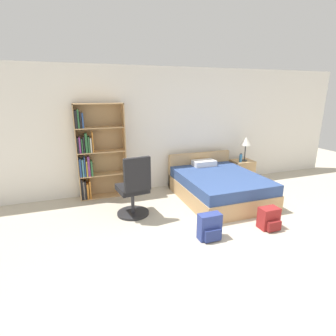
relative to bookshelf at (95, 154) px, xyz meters
name	(u,v)px	position (x,y,z in m)	size (l,w,h in m)	color
ground_plane	(254,271)	(1.56, -3.06, -0.91)	(14.00, 14.00, 0.00)	#BCB29E
wall_back	(166,129)	(1.56, 0.17, 0.39)	(9.00, 0.06, 2.60)	white
bookshelf	(95,154)	(0.00, 0.00, 0.00)	(0.95, 0.26, 1.89)	tan
bed	(218,185)	(2.30, -0.87, -0.65)	(1.49, 1.90, 0.77)	tan
office_chair	(134,190)	(0.52, -1.13, -0.42)	(0.56, 0.63, 1.09)	#232326
nightstand	(242,171)	(3.39, -0.13, -0.66)	(0.48, 0.43, 0.52)	tan
table_lamp	(246,142)	(3.40, -0.17, 0.06)	(0.24, 0.24, 0.57)	#333333
water_bottle	(241,158)	(3.25, -0.23, -0.30)	(0.07, 0.07, 0.20)	teal
backpack_red	(269,219)	(2.43, -2.25, -0.75)	(0.30, 0.27, 0.34)	maroon
backpack_blue	(210,227)	(1.40, -2.22, -0.73)	(0.33, 0.22, 0.39)	navy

